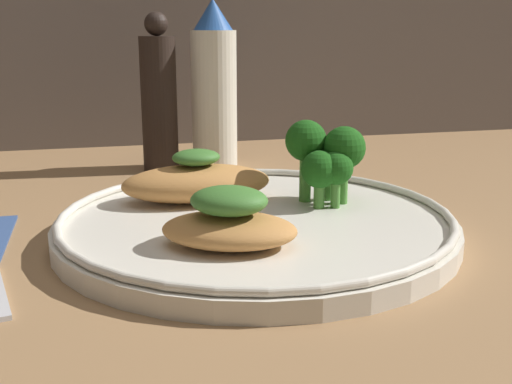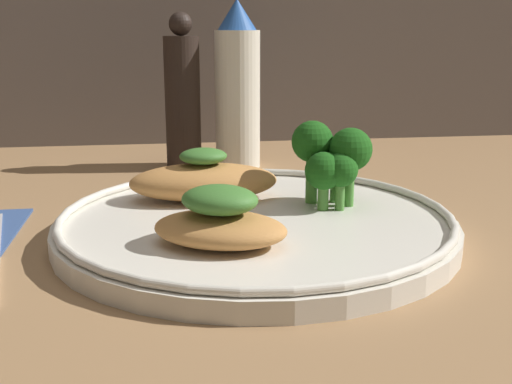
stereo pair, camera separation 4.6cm
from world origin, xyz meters
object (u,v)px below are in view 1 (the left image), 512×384
Objects in this scene: plate at (256,224)px; sauce_bottle at (214,89)px; broccoli_bunch at (326,157)px; pepper_grinder at (159,99)px.

sauce_bottle reaches higher than plate.
pepper_grinder is (-10.81, 21.51, 2.38)cm from broccoli_bunch.
pepper_grinder is (-5.86, 0.00, -0.94)cm from sauce_bottle.
plate is at bearing -79.49° from pepper_grinder.
sauce_bottle reaches higher than pepper_grinder.
sauce_bottle is (1.37, 24.22, 7.50)cm from plate.
sauce_bottle is 1.08× the size of pepper_grinder.
broccoli_bunch is (6.32, 2.71, 4.17)cm from plate.
sauce_bottle is 5.93cm from pepper_grinder.
pepper_grinder is at bearing 116.69° from broccoli_bunch.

